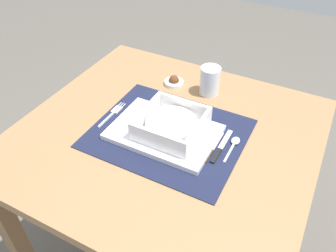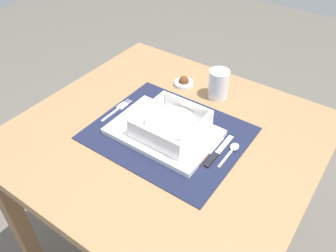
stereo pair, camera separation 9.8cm
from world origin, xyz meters
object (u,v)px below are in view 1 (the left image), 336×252
bread_knife (212,149)px  drinking_glass (210,82)px  dining_table (166,159)px  butter_knife (220,148)px  spoon (234,143)px  porridge_bowl (171,125)px  fork (114,113)px  condiment_saucer (174,82)px

bread_knife → drinking_glass: bearing=109.0°
bread_knife → dining_table: bearing=172.6°
dining_table → drinking_glass: (0.03, 0.24, 0.15)m
drinking_glass → butter_knife: bearing=-60.9°
spoon → drinking_glass: 0.26m
butter_knife → spoon: bearing=49.0°
spoon → drinking_glass: (-0.16, 0.20, 0.04)m
butter_knife → bread_knife: bearing=-148.0°
dining_table → porridge_bowl: bearing=-14.8°
dining_table → porridge_bowl: 0.15m
porridge_bowl → butter_knife: 0.15m
dining_table → butter_knife: size_ratio=5.84×
spoon → dining_table: bearing=-165.3°
dining_table → porridge_bowl: porridge_bowl is taller
fork → porridge_bowl: bearing=0.6°
bread_knife → condiment_saucer: bearing=129.4°
drinking_glass → spoon: bearing=-51.9°
dining_table → condiment_saucer: bearing=111.7°
butter_knife → bread_knife: same height
spoon → condiment_saucer: (-0.29, 0.20, 0.00)m
porridge_bowl → fork: 0.21m
condiment_saucer → dining_table: bearing=-68.3°
porridge_bowl → drinking_glass: size_ratio=1.79×
condiment_saucer → fork: bearing=-110.7°
porridge_bowl → bread_knife: 0.13m
bread_knife → porridge_bowl: bearing=174.6°
fork → bread_knife: (0.33, -0.01, 0.00)m
dining_table → bread_knife: size_ratio=6.39×
fork → dining_table: bearing=2.0°
fork → butter_knife: size_ratio=0.92×
porridge_bowl → condiment_saucer: 0.27m
bread_knife → condiment_saucer: (-0.24, 0.24, 0.00)m
dining_table → condiment_saucer: size_ratio=12.82×
fork → spoon: bearing=8.6°
bread_knife → condiment_saucer: 0.34m
butter_knife → condiment_saucer: (-0.26, 0.23, 0.00)m
butter_knife → fork: bearing=179.1°
dining_table → spoon: (0.19, 0.04, 0.11)m
spoon → bread_knife: bearing=-132.7°
dining_table → bread_knife: 0.18m
fork → butter_knife: (0.35, 0.01, 0.00)m
porridge_bowl → bread_knife: porridge_bowl is taller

